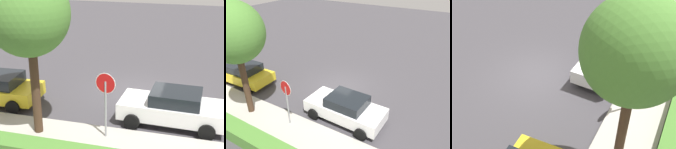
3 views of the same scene
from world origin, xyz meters
TOP-DOWN VIEW (x-y plane):
  - ground_plane at (0.00, 0.00)m, footprint 60.00×60.00m
  - sidewalk_curb at (0.00, 5.14)m, footprint 32.00×2.22m
  - stop_sign at (0.26, 4.73)m, footprint 0.77×0.13m
  - parked_car_white at (-1.99, 2.82)m, footprint 4.26×2.13m
  - street_tree_near_corner at (2.92, 5.02)m, footprint 2.95×2.95m

SIDE VIEW (x-z plane):
  - ground_plane at x=0.00m, z-range 0.00..0.00m
  - sidewalk_curb at x=0.00m, z-range 0.00..0.14m
  - parked_car_white at x=-1.99m, z-range 0.02..1.47m
  - stop_sign at x=0.26m, z-range 0.49..3.13m
  - street_tree_near_corner at x=2.92m, z-range 1.52..7.69m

